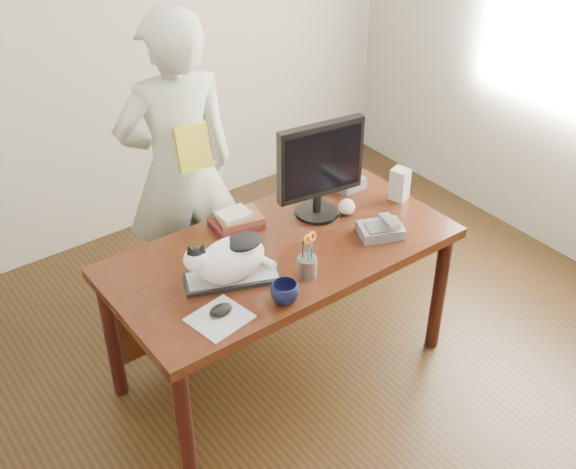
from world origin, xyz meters
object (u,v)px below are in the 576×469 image
Objects in this scene: monitor at (320,166)px; pen_cup at (307,265)px; keyboard at (232,278)px; cat at (228,258)px; coffee_mug at (285,293)px; person at (179,170)px; calculator at (344,180)px; speaker at (400,184)px; baseball at (347,207)px; mouse at (221,310)px; desk at (272,265)px; book_stack at (237,221)px; phone at (381,229)px.

monitor reaches higher than pen_cup.
cat is at bearing -171.64° from keyboard.
coffee_mug is 0.07× the size of person.
monitor is 0.41m from calculator.
cat is 0.23× the size of person.
keyboard is at bearing 166.84° from speaker.
person is at bearing 126.26° from baseball.
mouse is at bearing -163.22° from baseball.
mouse is at bearing 160.83° from coffee_mug.
cat is (-0.01, 0.00, 0.11)m from keyboard.
coffee_mug is (0.11, -0.25, -0.07)m from cat.
mouse is (-0.47, -0.31, 0.17)m from desk.
person is (-0.10, 0.68, 0.25)m from desk.
cat is at bearing -172.00° from baseball.
keyboard is 0.33m from pen_cup.
monitor reaches higher than cat.
pen_cup is at bearing -77.84° from book_stack.
desk is 9.60× the size of speaker.
phone is at bearing 12.71° from cat.
speaker reaches higher than baseball.
monitor is at bearing 39.23° from coffee_mug.
keyboard is 5.46× the size of baseball.
cat is 0.81× the size of monitor.
phone is (0.65, 0.12, -0.02)m from coffee_mug.
speaker reaches higher than book_stack.
keyboard is 1.83× the size of phone.
keyboard is 1.11× the size of cat.
book_stack is at bearing 167.03° from monitor.
book_stack reaches higher than baseball.
calculator is 0.85m from person.
keyboard is 2.64× the size of speaker.
calculator is at bearing 42.39° from keyboard.
person reaches higher than coffee_mug.
cat is at bearing 166.63° from speaker.
baseball is at bearing 154.61° from speaker.
phone is at bearing 129.61° from person.
calculator is at bearing 35.64° from coffee_mug.
baseball is (0.12, -0.07, -0.24)m from monitor.
mouse is at bearing -109.48° from cat.
person is at bearing 101.79° from book_stack.
phone is at bearing -112.68° from calculator.
speaker reaches higher than mouse.
person reaches higher than book_stack.
keyboard is 3.98× the size of mouse.
pen_cup is 0.92× the size of phone.
cat is at bearing -166.50° from phone.
coffee_mug is at bearing 93.81° from person.
book_stack is (0.25, 0.33, -0.08)m from cat.
mouse is 0.63m from book_stack.
person reaches higher than pen_cup.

